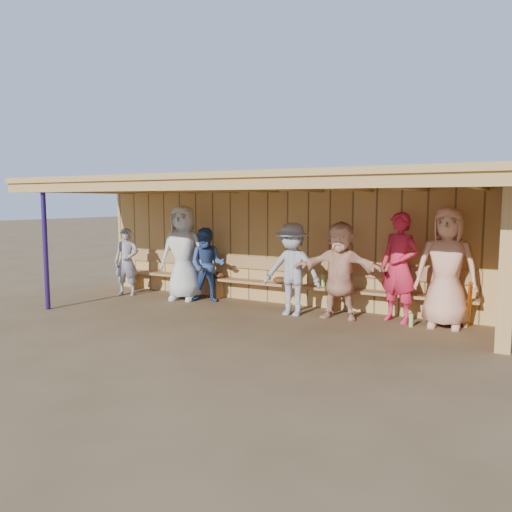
{
  "coord_description": "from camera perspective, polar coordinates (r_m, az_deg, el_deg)",
  "views": [
    {
      "loc": [
        4.42,
        -7.74,
        2.07
      ],
      "look_at": [
        0.0,
        0.35,
        1.05
      ],
      "focal_mm": 35.0,
      "sensor_mm": 36.0,
      "label": 1
    }
  ],
  "objects": [
    {
      "name": "ground",
      "position": [
        9.15,
        -1.06,
        -6.76
      ],
      "size": [
        90.0,
        90.0,
        0.0
      ],
      "primitive_type": "plane",
      "color": "brown",
      "rests_on": "ground"
    },
    {
      "name": "player_a",
      "position": [
        11.32,
        -14.57,
        -0.63
      ],
      "size": [
        0.64,
        0.54,
        1.49
      ],
      "primitive_type": "imported",
      "rotation": [
        0.0,
        0.0,
        0.41
      ],
      "color": "gray",
      "rests_on": "ground"
    },
    {
      "name": "player_b",
      "position": [
        10.51,
        -8.31,
        0.35
      ],
      "size": [
        1.09,
        0.84,
        1.98
      ],
      "primitive_type": "imported",
      "rotation": [
        0.0,
        0.0,
        0.23
      ],
      "color": "silver",
      "rests_on": "ground"
    },
    {
      "name": "player_c",
      "position": [
        10.28,
        -5.6,
        -1.02
      ],
      "size": [
        0.89,
        0.79,
        1.53
      ],
      "primitive_type": "imported",
      "rotation": [
        0.0,
        0.0,
        0.34
      ],
      "color": "navy",
      "rests_on": "ground"
    },
    {
      "name": "player_e",
      "position": [
        9.03,
        4.16,
        -1.53
      ],
      "size": [
        1.12,
        0.68,
        1.68
      ],
      "primitive_type": "imported",
      "rotation": [
        0.0,
        0.0,
        0.05
      ],
      "color": "#92959A",
      "rests_on": "ground"
    },
    {
      "name": "player_f",
      "position": [
        8.88,
        9.55,
        -1.61
      ],
      "size": [
        1.64,
        0.7,
        1.72
      ],
      "primitive_type": "imported",
      "rotation": [
        0.0,
        0.0,
        0.12
      ],
      "color": "#E4A580",
      "rests_on": "ground"
    },
    {
      "name": "player_g",
      "position": [
        8.83,
        16.04,
        -1.26
      ],
      "size": [
        0.8,
        0.66,
        1.89
      ],
      "primitive_type": "imported",
      "rotation": [
        0.0,
        0.0,
        -0.35
      ],
      "color": "red",
      "rests_on": "ground"
    },
    {
      "name": "player_h",
      "position": [
        8.68,
        20.94,
        -1.26
      ],
      "size": [
        1.0,
        0.68,
        1.98
      ],
      "primitive_type": "imported",
      "rotation": [
        0.0,
        0.0,
        0.06
      ],
      "color": "#E2A07F",
      "rests_on": "ground"
    },
    {
      "name": "dugout_structure",
      "position": [
        9.35,
        3.09,
        4.0
      ],
      "size": [
        8.8,
        3.2,
        2.5
      ],
      "color": "tan",
      "rests_on": "ground"
    },
    {
      "name": "bench",
      "position": [
        10.02,
        2.1,
        -2.55
      ],
      "size": [
        7.6,
        0.34,
        0.93
      ],
      "color": "#AC7B49",
      "rests_on": "ground"
    },
    {
      "name": "dugout_equipment",
      "position": [
        10.03,
        0.42,
        -2.75
      ],
      "size": [
        6.02,
        0.62,
        0.8
      ],
      "color": "orange",
      "rests_on": "ground"
    }
  ]
}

